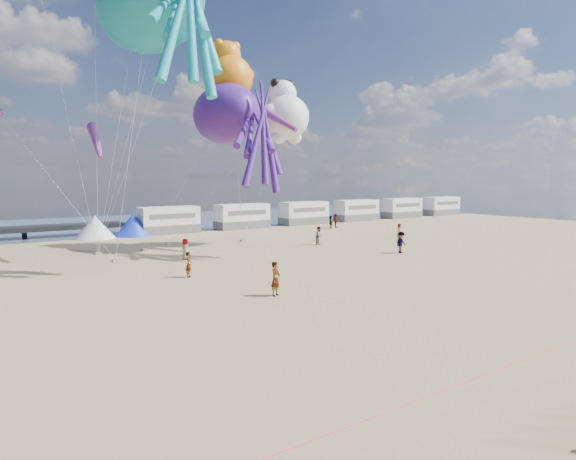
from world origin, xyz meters
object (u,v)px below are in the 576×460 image
Objects in this scene: sandbag_c at (243,241)px; kite_octopus_purple at (226,114)px; motorhome_1 at (242,216)px; standing_person at (276,279)px; tent_blue at (133,225)px; beachgoer_5 at (189,265)px; beachgoer_1 at (319,236)px; motorhome_2 at (304,213)px; tent_white at (95,227)px; kite_panda at (287,117)px; kite_teddy_orange at (231,78)px; windsock_mid at (277,119)px; beachgoer_3 at (336,221)px; motorhome_0 at (169,220)px; kite_octopus_teal at (149,0)px; motorhome_5 at (441,206)px; beachgoer_2 at (401,242)px; sandbag_b at (145,249)px; motorhome_3 at (357,210)px; beachgoer_4 at (331,222)px; sandbag_a at (116,260)px; windsock_right at (96,141)px; sandbag_e at (98,254)px; motorhome_4 at (402,208)px; beachgoer_0 at (399,231)px.

kite_octopus_purple reaches higher than sandbag_c.
standing_person is at bearing -117.48° from motorhome_1.
tent_blue reaches higher than beachgoer_5.
motorhome_2 is at bearing 36.03° from beachgoer_1.
beachgoer_1 is at bearing -55.78° from tent_blue.
kite_panda reaches higher than tent_white.
kite_panda is (12.59, 16.77, 10.85)m from standing_person.
tent_blue is at bearing 180.00° from motorhome_2.
windsock_mid is (2.09, -4.25, -3.81)m from kite_teddy_orange.
kite_panda reaches higher than beachgoer_3.
beachgoer_1 is (-11.29, -17.22, -0.64)m from motorhome_2.
motorhome_0 reaches higher than tent_blue.
kite_octopus_teal is 15.26m from kite_panda.
motorhome_5 is (38.00, 0.00, 0.00)m from motorhome_1.
motorhome_2 reaches higher than beachgoer_2.
beachgoer_3 is at bearing 45.62° from kite_octopus_purple.
beachgoer_5 is at bearing -138.55° from motorhome_2.
tent_white is 1.00× the size of tent_blue.
motorhome_3 is at bearing 17.96° from sandbag_b.
sandbag_c is 0.09× the size of windsock_mid.
beachgoer_2 is at bearing -146.05° from motorhome_5.
kite_octopus_purple is (-19.26, -14.09, 10.27)m from motorhome_2.
motorhome_1 is at bearing 78.21° from kite_octopus_purple.
beachgoer_4 is 30.75m from sandbag_a.
standing_person is 0.16× the size of kite_octopus_purple.
motorhome_5 is 1.65× the size of tent_blue.
standing_person is 0.33× the size of windsock_right.
motorhome_2 is 22.74m from kite_panda.
sandbag_c and sandbag_e have the same top height.
beachgoer_2 is 15.52m from kite_panda.
sandbag_c is 13.95m from sandbag_e.
sandbag_c is at bearing 36.84° from kite_teddy_orange.
motorhome_1 is 35.97m from standing_person.
beachgoer_4 is at bearing -34.72° from motorhome_1.
standing_person is at bearing -69.60° from kite_octopus_teal.
windsock_right is (-39.63, -13.32, 7.54)m from motorhome_3.
beachgoer_1 is (11.71, -17.22, -0.34)m from tent_blue.
kite_octopus_purple is 2.20× the size of windsock_mid.
motorhome_4 is at bearing -24.41° from beachgoer_5.
motorhome_0 is at bearing 55.83° from sandbag_a.
beachgoer_3 is (26.71, 26.13, -0.08)m from standing_person.
motorhome_4 is at bearing -55.50° from beachgoer_4.
standing_person is 23.61m from kite_panda.
motorhome_2 is 1.65× the size of tent_blue.
beachgoer_1 reaches higher than beachgoer_0.
motorhome_5 is 29.71m from beachgoer_4.
beachgoer_2 is at bearing -19.82° from windsock_right.
motorhome_0 is 32.69m from standing_person.
tent_white is at bearing 122.03° from kite_teddy_orange.
motorhome_1 is 1.23× the size of windsock_mid.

